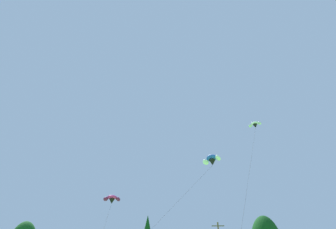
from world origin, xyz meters
The scene contains 3 objects.
parafoil_kite_high_magenta centered at (-5.36, 33.51, 12.01)m, with size 2.40×11.97×10.91m.
parafoil_kite_mid_white centered at (15.24, 36.61, 24.28)m, with size 10.42×18.33×23.24m.
parafoil_kite_far_blue_white centered at (7.79, 35.14, 17.80)m, with size 13.23×14.39×16.99m.
Camera 1 is at (2.73, -1.08, 2.35)m, focal length 29.51 mm.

